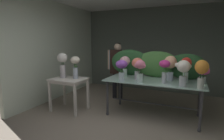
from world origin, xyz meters
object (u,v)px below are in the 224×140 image
Objects in this scene: display_table_glass at (154,85)px; vase_cream_lisianthus_tall at (75,65)px; vase_violet_freesia at (122,68)px; vase_white_roses_tall at (63,63)px; vase_scarlet_stock at (186,67)px; vase_ivory_tulips at (183,70)px; vase_coral_peonies at (137,65)px; vase_peach_carnations at (170,65)px; florist at (118,65)px; vase_fuchsia_snapdragons at (203,73)px; vase_rosy_anemones at (140,69)px; vase_sunset_lilies at (202,70)px; vase_magenta_roses at (165,68)px; vase_blush_dahlias at (125,63)px; side_table_white at (69,83)px.

vase_cream_lisianthus_tall is (-1.72, -0.44, 0.40)m from display_table_glass.
vase_white_roses_tall reaches higher than vase_violet_freesia.
vase_ivory_tulips is (-0.03, -0.33, -0.01)m from vase_scarlet_stock.
vase_scarlet_stock is at bearing 3.50° from vase_coral_peonies.
vase_scarlet_stock is 0.98× the size of vase_peach_carnations.
display_table_glass is 1.47m from florist.
vase_peach_carnations reaches higher than vase_coral_peonies.
vase_violet_freesia is 0.76× the size of vase_white_roses_tall.
vase_fuchsia_snapdragons is at bearing 48.97° from vase_ivory_tulips.
vase_sunset_lilies reaches higher than vase_rosy_anemones.
vase_magenta_roses is 0.32m from vase_peach_carnations.
vase_coral_peonies is at bearing -167.93° from display_table_glass.
vase_cream_lisianthus_tall reaches higher than vase_magenta_roses.
vase_coral_peonies is at bearing 165.87° from vase_sunset_lilies.
vase_magenta_roses is 0.88× the size of vase_peach_carnations.
vase_sunset_lilies is 0.87× the size of vase_white_roses_tall.
florist is at bearing 129.89° from vase_rosy_anemones.
vase_coral_peonies is at bearing -176.50° from vase_scarlet_stock.
vase_blush_dahlias reaches higher than vase_violet_freesia.
vase_violet_freesia reaches higher than vase_fuchsia_snapdragons.
vase_magenta_roses is 0.86m from vase_violet_freesia.
vase_white_roses_tall reaches higher than vase_fuchsia_snapdragons.
vase_peach_carnations is 2.11m from vase_cream_lisianthus_tall.
florist is (-1.19, 0.81, 0.29)m from display_table_glass.
vase_scarlet_stock is 1.09× the size of vase_coral_peonies.
vase_blush_dahlias is 1.08× the size of vase_violet_freesia.
florist reaches higher than vase_violet_freesia.
vase_sunset_lilies is at bearing -23.52° from display_table_glass.
vase_cream_lisianthus_tall reaches higher than vase_blush_dahlias.
vase_cream_lisianthus_tall is (0.16, 0.06, 0.42)m from side_table_white.
vase_cream_lisianthus_tall reaches higher than vase_rosy_anemones.
vase_scarlet_stock reaches higher than vase_blush_dahlias.
vase_scarlet_stock is 1.01× the size of vase_sunset_lilies.
vase_white_roses_tall reaches higher than vase_peach_carnations.
vase_blush_dahlias is at bearing 160.26° from vase_magenta_roses.
vase_coral_peonies is 1.74m from vase_white_roses_tall.
vase_blush_dahlias is (-0.51, 0.50, 0.03)m from vase_rosy_anemones.
vase_rosy_anemones is 0.71m from vase_blush_dahlias.
vase_peach_carnations reaches higher than vase_rosy_anemones.
vase_sunset_lilies is (-0.04, -0.44, 0.11)m from vase_fuchsia_snapdragons.
vase_rosy_anemones is at bearing 4.73° from vase_white_roses_tall.
vase_blush_dahlias is 0.94× the size of vase_sunset_lilies.
vase_coral_peonies is (1.53, 0.43, 0.44)m from side_table_white.
vase_rosy_anemones is 1.51m from vase_cream_lisianthus_tall.
vase_cream_lisianthus_tall is at bearing -169.47° from vase_fuchsia_snapdragons.
vase_violet_freesia is at bearing -179.93° from vase_sunset_lilies.
vase_magenta_roses is at bearing -39.68° from display_table_glass.
vase_magenta_roses is 0.91× the size of vase_sunset_lilies.
vase_ivory_tulips reaches higher than vase_fuchsia_snapdragons.
vase_peach_carnations reaches higher than vase_cream_lisianthus_tall.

